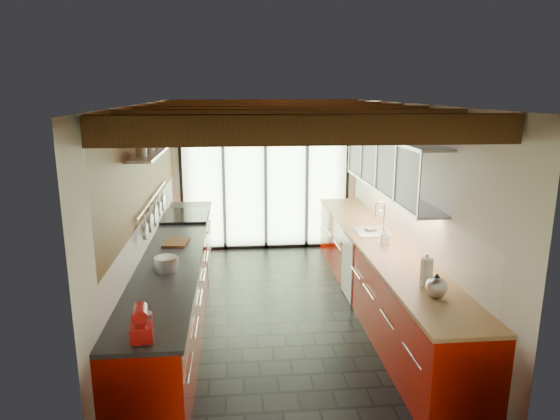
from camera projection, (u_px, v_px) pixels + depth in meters
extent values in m
plane|color=black|center=(280.00, 313.00, 6.33)|extent=(5.50, 5.50, 0.00)
plane|color=silver|center=(265.00, 176.00, 8.68)|extent=(3.20, 0.00, 3.20)
plane|color=silver|center=(318.00, 312.00, 3.36)|extent=(3.20, 0.00, 3.20)
plane|color=silver|center=(145.00, 217.00, 5.88)|extent=(0.00, 5.50, 5.50)
plane|color=silver|center=(409.00, 211.00, 6.17)|extent=(0.00, 5.50, 5.50)
plane|color=#472814|center=(280.00, 104.00, 5.72)|extent=(5.50, 5.50, 0.00)
cube|color=#593316|center=(309.00, 130.00, 3.57)|extent=(3.14, 0.14, 0.22)
cube|color=#593316|center=(294.00, 122.00, 4.44)|extent=(3.14, 0.14, 0.22)
cube|color=#593316|center=(284.00, 117.00, 5.31)|extent=(3.14, 0.14, 0.22)
cube|color=#593316|center=(277.00, 113.00, 6.18)|extent=(3.14, 0.14, 0.22)
cube|color=#593316|center=(271.00, 110.00, 7.05)|extent=(3.14, 0.14, 0.22)
cube|color=#593316|center=(267.00, 108.00, 7.92)|extent=(3.14, 0.14, 0.22)
cube|color=brown|center=(265.00, 115.00, 8.40)|extent=(3.14, 0.06, 0.50)
plane|color=brown|center=(147.00, 158.00, 5.92)|extent=(0.00, 4.90, 4.90)
plane|color=#C6EAAD|center=(266.00, 189.00, 8.72)|extent=(2.90, 0.00, 2.90)
cube|color=black|center=(182.00, 190.00, 8.58)|extent=(0.05, 0.04, 2.15)
cube|color=black|center=(347.00, 187.00, 8.84)|extent=(0.05, 0.04, 2.15)
cube|color=black|center=(266.00, 189.00, 8.68)|extent=(0.06, 0.05, 2.15)
cube|color=black|center=(265.00, 127.00, 8.43)|extent=(2.90, 0.05, 0.06)
cylinder|color=red|center=(265.00, 115.00, 8.36)|extent=(0.34, 0.04, 0.34)
cylinder|color=beige|center=(265.00, 115.00, 8.34)|extent=(0.28, 0.02, 0.28)
cube|color=#9D0D00|center=(177.00, 284.00, 6.11)|extent=(0.65, 5.00, 0.88)
cube|color=black|center=(175.00, 248.00, 6.00)|extent=(0.68, 5.00, 0.04)
cube|color=silver|center=(187.00, 248.00, 7.51)|extent=(0.66, 0.90, 0.90)
cube|color=black|center=(186.00, 216.00, 7.40)|extent=(0.65, 0.90, 0.06)
cube|color=#9D0D00|center=(380.00, 277.00, 6.34)|extent=(0.65, 5.00, 0.88)
cube|color=#A97D52|center=(381.00, 242.00, 6.23)|extent=(0.68, 5.00, 0.04)
cube|color=white|center=(347.00, 267.00, 6.70)|extent=(0.02, 0.60, 0.84)
cube|color=silver|center=(373.00, 232.00, 6.61)|extent=(0.45, 0.52, 0.02)
cylinder|color=silver|center=(384.00, 219.00, 6.58)|extent=(0.02, 0.02, 0.34)
torus|color=silver|center=(380.00, 206.00, 6.54)|extent=(0.14, 0.02, 0.14)
plane|color=silver|center=(377.00, 164.00, 6.30)|extent=(0.00, 3.00, 3.00)
cube|color=#9EA0A5|center=(389.00, 189.00, 6.39)|extent=(0.34, 3.00, 0.03)
cube|color=#9EA0A5|center=(392.00, 137.00, 6.23)|extent=(0.34, 3.00, 0.03)
cylinder|color=silver|center=(153.00, 197.00, 6.13)|extent=(0.02, 2.20, 0.02)
cube|color=silver|center=(157.00, 147.00, 5.90)|extent=(0.28, 2.60, 0.03)
cylinder|color=silver|center=(145.00, 231.00, 5.31)|extent=(0.04, 0.18, 0.18)
cylinder|color=silver|center=(150.00, 223.00, 5.65)|extent=(0.04, 0.22, 0.22)
cylinder|color=silver|center=(155.00, 215.00, 5.99)|extent=(0.04, 0.26, 0.26)
cylinder|color=silver|center=(159.00, 209.00, 6.32)|extent=(0.04, 0.18, 0.18)
cylinder|color=silver|center=(163.00, 203.00, 6.66)|extent=(0.04, 0.22, 0.22)
cube|color=red|center=(142.00, 329.00, 3.81)|extent=(0.20, 0.31, 0.12)
cylinder|color=red|center=(140.00, 313.00, 3.75)|extent=(0.14, 0.20, 0.11)
cylinder|color=silver|center=(143.00, 321.00, 3.85)|extent=(0.16, 0.16, 0.12)
cylinder|color=silver|center=(166.00, 264.00, 5.18)|extent=(0.32, 0.32, 0.15)
cylinder|color=silver|center=(168.00, 262.00, 5.33)|extent=(0.30, 0.30, 0.09)
cube|color=brown|center=(176.00, 242.00, 6.11)|extent=(0.31, 0.41, 0.03)
sphere|color=silver|center=(436.00, 286.00, 4.53)|extent=(0.26, 0.26, 0.20)
cone|color=black|center=(437.00, 275.00, 4.51)|extent=(0.09, 0.09, 0.05)
cylinder|color=silver|center=(432.00, 281.00, 4.64)|extent=(0.05, 0.08, 0.04)
cylinder|color=white|center=(426.00, 273.00, 4.77)|extent=(0.15, 0.15, 0.27)
cylinder|color=silver|center=(428.00, 256.00, 4.73)|extent=(0.03, 0.03, 0.05)
imported|color=silver|center=(385.00, 237.00, 6.04)|extent=(0.10, 0.10, 0.21)
imported|color=silver|center=(371.00, 229.00, 6.68)|extent=(0.23, 0.23, 0.05)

